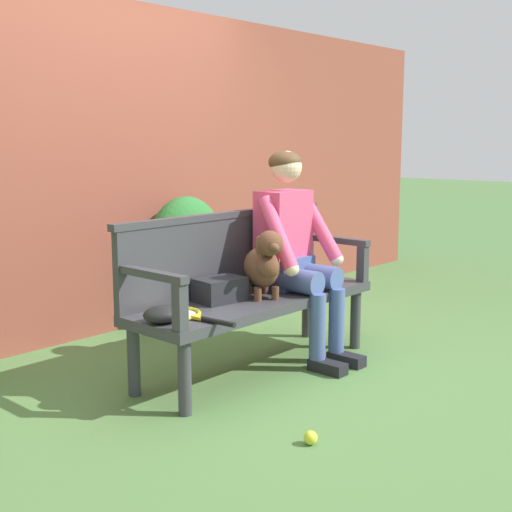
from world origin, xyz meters
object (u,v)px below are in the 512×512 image
(person_seated, at_px, (294,247))
(dog_on_bench, at_px, (264,264))
(sports_bag, at_px, (220,290))
(tennis_ball, at_px, (311,438))
(tennis_racket, at_px, (178,315))
(baseball_glove, at_px, (164,314))
(garden_bench, at_px, (256,306))

(person_seated, relative_size, dog_on_bench, 3.14)
(dog_on_bench, height_order, sports_bag, dog_on_bench)
(sports_bag, relative_size, tennis_ball, 4.24)
(tennis_ball, bearing_deg, tennis_racket, 90.21)
(person_seated, height_order, baseball_glove, person_seated)
(garden_bench, relative_size, dog_on_bench, 4.05)
(person_seated, height_order, tennis_ball, person_seated)
(tennis_ball, bearing_deg, person_seated, 42.41)
(sports_bag, distance_m, tennis_ball, 1.16)
(garden_bench, relative_size, sports_bag, 6.11)
(sports_bag, bearing_deg, garden_bench, -18.93)
(baseball_glove, relative_size, sports_bag, 0.79)
(garden_bench, bearing_deg, dog_on_bench, -93.20)
(garden_bench, height_order, tennis_racket, tennis_racket)
(garden_bench, xyz_separation_m, tennis_ball, (-0.63, -0.90, -0.37))
(person_seated, bearing_deg, tennis_racket, 179.02)
(sports_bag, bearing_deg, tennis_racket, -168.68)
(garden_bench, bearing_deg, baseball_glove, -176.83)
(person_seated, xyz_separation_m, tennis_racket, (-0.97, 0.02, -0.26))
(tennis_racket, relative_size, sports_bag, 2.04)
(garden_bench, relative_size, tennis_racket, 2.99)
(person_seated, relative_size, tennis_racket, 2.32)
(garden_bench, relative_size, baseball_glove, 7.78)
(dog_on_bench, xyz_separation_m, tennis_racket, (-0.63, 0.06, -0.20))
(baseball_glove, relative_size, tennis_ball, 3.33)
(dog_on_bench, distance_m, tennis_ball, 1.22)
(tennis_racket, distance_m, sports_bag, 0.41)
(baseball_glove, bearing_deg, person_seated, 18.33)
(person_seated, bearing_deg, baseball_glove, -178.71)
(dog_on_bench, xyz_separation_m, baseball_glove, (-0.76, 0.02, -0.17))
(garden_bench, xyz_separation_m, dog_on_bench, (-0.00, -0.06, 0.27))
(dog_on_bench, bearing_deg, person_seated, 7.62)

